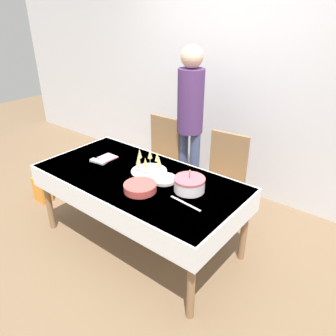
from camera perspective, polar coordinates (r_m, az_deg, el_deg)
name	(u,v)px	position (r m, az deg, el deg)	size (l,w,h in m)	color
ground_plane	(141,241)	(3.33, -4.71, -12.59)	(12.00, 12.00, 0.00)	brown
wall_back	(230,78)	(3.92, 10.76, 15.19)	(8.00, 0.05, 2.70)	silver
dining_table	(139,186)	(2.97, -5.15, -3.17)	(1.90, 0.96, 0.73)	white
dining_chair_far_left	(160,155)	(3.80, -1.47, 2.24)	(0.43, 0.43, 0.96)	olive
dining_chair_far_right	(223,177)	(3.37, 9.51, -1.48)	(0.46, 0.46, 0.96)	olive
birthday_cake	(189,184)	(2.67, 3.74, -2.86)	(0.26, 0.26, 0.19)	white
champagne_tray	(149,163)	(2.96, -3.41, 0.83)	(0.33, 0.33, 0.18)	silver
plate_stack_main	(140,187)	(2.68, -4.89, -3.39)	(0.27, 0.27, 0.06)	#CC4C47
plate_stack_dessert	(164,179)	(2.83, -0.70, -1.97)	(0.22, 0.22, 0.03)	silver
cake_knife	(185,203)	(2.53, 3.04, -6.16)	(0.30, 0.05, 0.00)	silver
fork_pile	(98,161)	(3.23, -12.09, 1.13)	(0.18, 0.08, 0.02)	silver
napkin_pile	(108,157)	(3.31, -10.47, 1.82)	(0.15, 0.15, 0.01)	pink
person_standing	(190,112)	(3.55, 3.90, 9.66)	(0.28, 0.28, 1.75)	#3F4C72
gift_bag	(42,190)	(4.13, -21.07, -3.53)	(0.21, 0.12, 0.30)	orange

